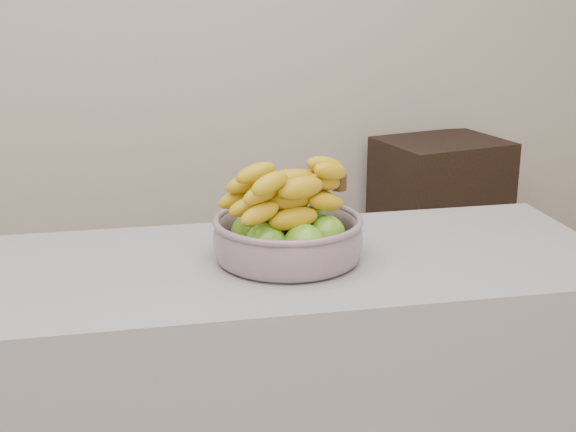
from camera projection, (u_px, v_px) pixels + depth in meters
The scene contains 2 objects.
cabinet at pixel (437, 241), 3.35m from camera, with size 0.48×0.38×0.86m, color black.
fruit_bowl at pixel (288, 231), 1.76m from camera, with size 0.33×0.33×0.21m.
Camera 1 is at (-0.07, -1.19, 1.52)m, focal length 50.00 mm.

